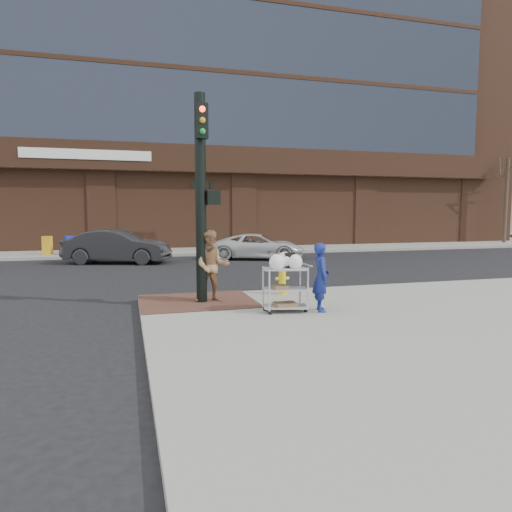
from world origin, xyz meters
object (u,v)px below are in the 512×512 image
object	(u,v)px
traffic_signal_pole	(202,192)
pedestrian_tan	(212,266)
lamp_post	(202,207)
fire_hydrant	(282,279)
minivan_white	(259,246)
woman_blue	(321,277)
utility_cart	(285,285)
sedan_dark	(118,246)

from	to	relation	value
traffic_signal_pole	pedestrian_tan	xyz separation A→B (m)	(0.22, -0.03, -1.80)
lamp_post	pedestrian_tan	size ratio (longest dim) A/B	2.27
traffic_signal_pole	fire_hydrant	world-z (taller)	traffic_signal_pole
pedestrian_tan	minivan_white	xyz separation A→B (m)	(4.33, 10.82, -0.40)
woman_blue	minivan_white	bearing A→B (deg)	3.61
lamp_post	utility_cart	size ratio (longest dim) A/B	3.04
traffic_signal_pole	utility_cart	xyz separation A→B (m)	(1.58, -1.57, -2.09)
lamp_post	traffic_signal_pole	distance (m)	15.43
lamp_post	woman_blue	size ratio (longest dim) A/B	2.62
lamp_post	traffic_signal_pole	xyz separation A→B (m)	(-2.48, -15.23, 0.21)
lamp_post	sedan_dark	bearing A→B (deg)	-136.11
traffic_signal_pole	sedan_dark	xyz separation A→B (m)	(-2.18, 10.75, -2.06)
woman_blue	fire_hydrant	size ratio (longest dim) A/B	1.90
lamp_post	woman_blue	world-z (taller)	lamp_post
fire_hydrant	traffic_signal_pole	bearing A→B (deg)	-167.11
lamp_post	minivan_white	xyz separation A→B (m)	(2.08, -4.44, -1.98)
minivan_white	fire_hydrant	size ratio (longest dim) A/B	5.68
woman_blue	sedan_dark	bearing A→B (deg)	33.54
lamp_post	woman_blue	bearing A→B (deg)	-90.37
traffic_signal_pole	minivan_white	xyz separation A→B (m)	(4.56, 10.79, -2.20)
minivan_white	sedan_dark	bearing A→B (deg)	110.50
woman_blue	minivan_white	distance (m)	12.71
fire_hydrant	lamp_post	bearing A→B (deg)	89.06
utility_cart	fire_hydrant	world-z (taller)	utility_cart
pedestrian_tan	utility_cart	world-z (taller)	pedestrian_tan
lamp_post	pedestrian_tan	world-z (taller)	lamp_post
traffic_signal_pole	minivan_white	distance (m)	11.92
sedan_dark	utility_cart	xyz separation A→B (m)	(3.75, -12.32, -0.03)
pedestrian_tan	fire_hydrant	world-z (taller)	pedestrian_tan
minivan_white	fire_hydrant	bearing A→B (deg)	-172.58
lamp_post	sedan_dark	size ratio (longest dim) A/B	0.85
pedestrian_tan	utility_cart	distance (m)	2.07
traffic_signal_pole	woman_blue	bearing A→B (deg)	-36.07
sedan_dark	utility_cart	size ratio (longest dim) A/B	3.57
minivan_white	utility_cart	xyz separation A→B (m)	(-2.98, -12.37, 0.11)
pedestrian_tan	minivan_white	distance (m)	11.66
pedestrian_tan	lamp_post	bearing A→B (deg)	87.95
traffic_signal_pole	pedestrian_tan	world-z (taller)	traffic_signal_pole
minivan_white	fire_hydrant	xyz separation A→B (m)	(-2.32, -10.28, -0.07)
lamp_post	fire_hydrant	xyz separation A→B (m)	(-0.24, -14.72, -2.06)
pedestrian_tan	utility_cart	xyz separation A→B (m)	(1.36, -1.54, -0.29)
fire_hydrant	pedestrian_tan	bearing A→B (deg)	-164.93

